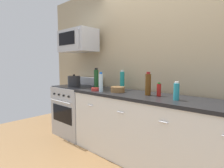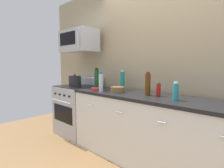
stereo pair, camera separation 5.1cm
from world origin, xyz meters
The scene contains 14 objects.
ground_plane centered at (0.00, 0.00, 0.00)m, with size 6.72×6.72×0.00m, color olive.
back_wall centered at (0.00, 0.41, 1.35)m, with size 5.60×0.10×2.70m, color tan.
counter_unit centered at (0.00, 0.00, 0.46)m, with size 2.51×0.66×0.92m.
range_oven centered at (-1.63, 0.00, 0.47)m, with size 0.76×0.69×1.07m.
microwave centered at (-1.63, 0.05, 1.75)m, with size 0.74×0.44×0.40m.
bottle_water_clear centered at (-0.77, -0.20, 1.06)m, with size 0.06×0.06×0.29m.
bottle_sparkling_teal centered at (-0.68, 0.18, 1.07)m, with size 0.07×0.07×0.31m.
bottle_dish_soap centered at (0.31, -0.06, 1.02)m, with size 0.06×0.06×0.21m.
bottle_hot_sauce_red centered at (0.03, 0.05, 1.00)m, with size 0.05×0.05×0.17m.
bottle_wine_amber centered at (-0.10, 0.01, 1.06)m, with size 0.07×0.07×0.30m.
bottle_wine_green centered at (-1.12, 0.04, 1.08)m, with size 0.08×0.08×0.34m.
bowl_red_small centered at (-0.91, -0.18, 0.94)m, with size 0.13×0.13×0.05m.
bowl_wooden_salad centered at (-0.57, -0.05, 0.96)m, with size 0.20×0.20×0.08m.
stockpot centered at (-1.63, -0.05, 1.02)m, with size 0.23×0.23×0.22m.
Camera 2 is at (1.16, -1.99, 1.31)m, focal length 28.97 mm.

